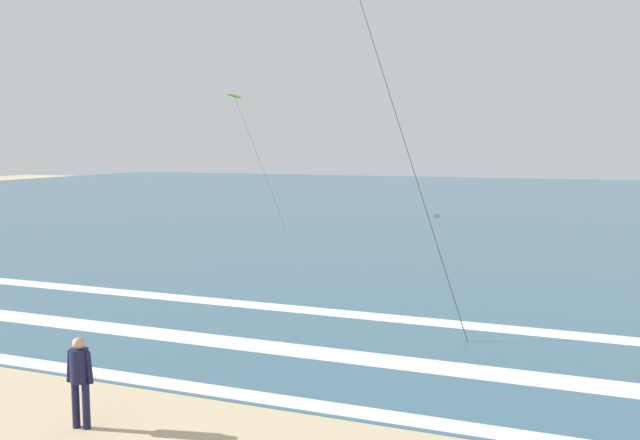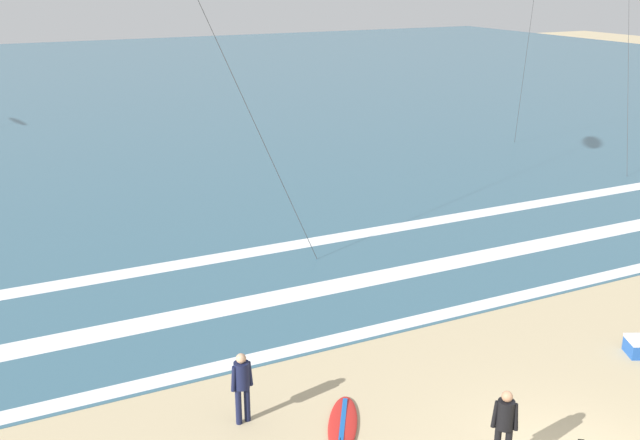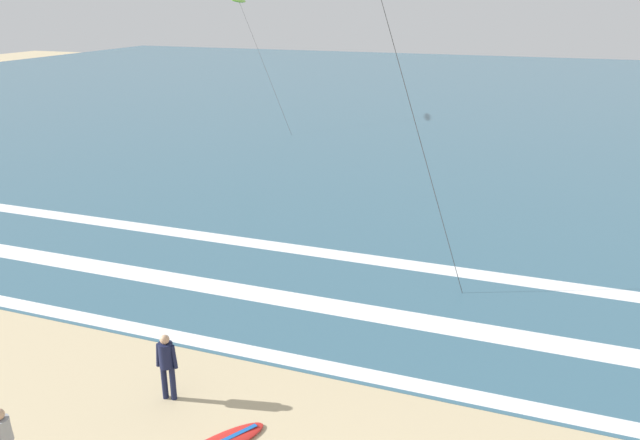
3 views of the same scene
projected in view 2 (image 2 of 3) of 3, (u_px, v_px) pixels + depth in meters
name	position (u px, v px, depth m)	size (l,w,h in m)	color
ocean_surface	(88.00, 92.00, 57.35)	(140.00, 90.00, 0.01)	#386075
wave_foam_shoreline	(328.00, 341.00, 18.76)	(51.58, 0.55, 0.01)	white
wave_foam_mid_break	(295.00, 294.00, 21.49)	(58.70, 0.95, 0.01)	white
wave_foam_outer_break	(305.00, 243.00, 25.49)	(54.06, 0.80, 0.01)	white
surfer_left_far	(505.00, 421.00, 13.80)	(0.45, 0.39, 1.60)	black
surfer_left_near	(242.00, 382.00, 15.14)	(0.52, 0.32, 1.60)	#141938
surfboard_right_spare	(343.00, 424.00, 15.29)	(1.60, 2.11, 0.25)	red
cooler_box	(637.00, 346.00, 18.08)	(0.66, 0.74, 0.44)	#1E4C9E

